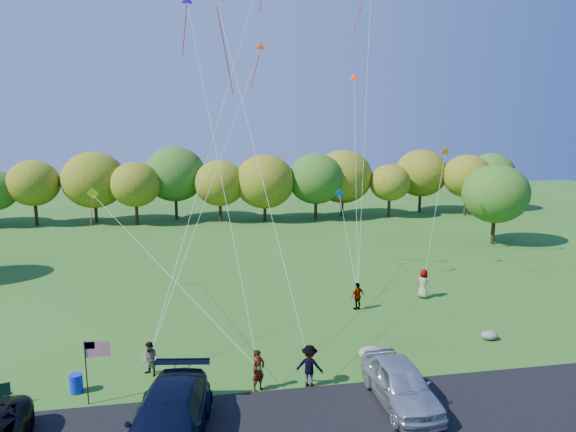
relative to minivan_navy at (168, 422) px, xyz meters
name	(u,v)px	position (x,y,z in m)	size (l,w,h in m)	color
ground	(272,380)	(4.20, 4.12, -0.97)	(140.00, 140.00, 0.00)	#2C5C1A
asphalt_lane	(287,432)	(4.20, 0.12, -0.94)	(44.00, 6.00, 0.06)	black
treeline	(233,182)	(5.13, 40.09, 3.73)	(74.52, 27.10, 8.41)	#372614
minivan_navy	(168,422)	(0.00, 0.00, 0.00)	(2.56, 6.29, 1.83)	black
minivan_silver	(401,383)	(8.97, 1.24, -0.07)	(2.00, 4.96, 1.69)	#B4B9C0
flyer_a	(258,370)	(3.52, 3.32, -0.08)	(0.65, 0.43, 1.79)	#4C4C59
flyer_b	(150,359)	(-1.06, 5.45, -0.20)	(0.75, 0.59, 1.55)	#4C4C59
flyer_c	(309,366)	(5.72, 3.32, -0.06)	(1.18, 0.68, 1.83)	#4C4C59
flyer_d	(358,296)	(10.55, 11.80, -0.13)	(0.98, 0.41, 1.68)	#4C4C59
flyer_e	(423,284)	(15.36, 13.11, -0.03)	(0.92, 0.60, 1.88)	#4C4C59
trash_barrel	(76,383)	(-4.00, 4.48, -0.57)	(0.53, 0.53, 0.80)	#0C28BC
flag_assembly	(93,356)	(-3.02, 3.42, 1.05)	(0.99, 0.64, 2.68)	black
boulder_near	(371,353)	(9.17, 5.29, -0.67)	(1.22, 0.96, 0.61)	gray
boulder_far	(489,335)	(15.99, 6.41, -0.75)	(0.87, 0.72, 0.45)	slate
kites_aloft	(269,10)	(5.97, 16.97, 17.11)	(23.39, 6.20, 18.20)	red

